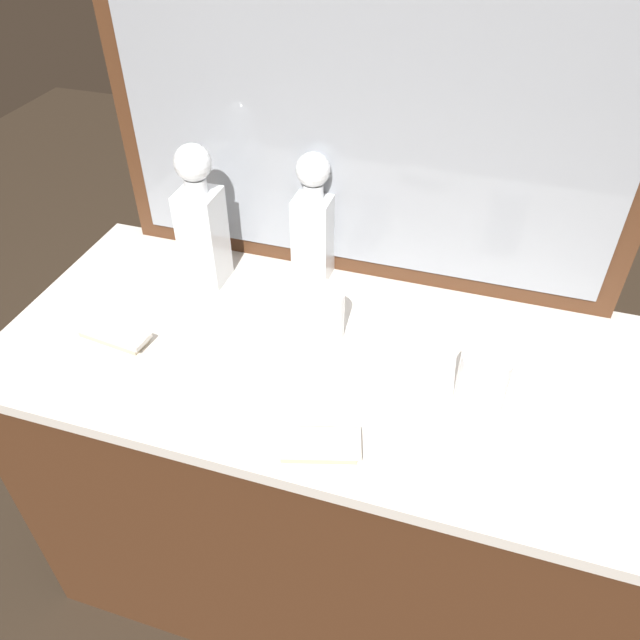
# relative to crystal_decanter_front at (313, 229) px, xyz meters

# --- Properties ---
(ground_plane) EXTENTS (6.00, 6.00, 0.00)m
(ground_plane) POSITION_rel_crystal_decanter_front_xyz_m (0.09, -0.24, -0.92)
(ground_plane) COLOR #2D2319
(dresser) EXTENTS (1.27, 0.60, 0.81)m
(dresser) POSITION_rel_crystal_decanter_front_xyz_m (0.09, -0.24, -0.52)
(dresser) COLOR #472816
(dresser) RESTS_ON ground_plane
(dresser_mirror) EXTENTS (1.09, 0.03, 0.69)m
(dresser_mirror) POSITION_rel_crystal_decanter_front_xyz_m (0.09, 0.04, 0.23)
(dresser_mirror) COLOR #472816
(dresser_mirror) RESTS_ON dresser
(crystal_decanter_front) EXTENTS (0.08, 0.08, 0.29)m
(crystal_decanter_front) POSITION_rel_crystal_decanter_front_xyz_m (0.00, 0.00, 0.00)
(crystal_decanter_front) COLOR white
(crystal_decanter_front) RESTS_ON dresser
(crystal_decanter_center) EXTENTS (0.08, 0.08, 0.32)m
(crystal_decanter_center) POSITION_rel_crystal_decanter_front_xyz_m (-0.22, -0.09, 0.01)
(crystal_decanter_center) COLOR white
(crystal_decanter_center) RESTS_ON dresser
(crystal_tumbler_right) EXTENTS (0.09, 0.09, 0.11)m
(crystal_tumbler_right) POSITION_rel_crystal_decanter_front_xyz_m (0.40, -0.28, -0.07)
(crystal_tumbler_right) COLOR white
(crystal_tumbler_right) RESTS_ON dresser
(crystal_tumbler_front) EXTENTS (0.08, 0.08, 0.11)m
(crystal_tumbler_front) POSITION_rel_crystal_decanter_front_xyz_m (0.08, -0.19, -0.07)
(crystal_tumbler_front) COLOR white
(crystal_tumbler_front) RESTS_ON dresser
(silver_brush_far_right) EXTENTS (0.15, 0.10, 0.02)m
(silver_brush_far_right) POSITION_rel_crystal_decanter_front_xyz_m (0.16, -0.47, -0.10)
(silver_brush_far_right) COLOR #B7A88C
(silver_brush_far_right) RESTS_ON dresser
(silver_brush_right) EXTENTS (0.16, 0.07, 0.02)m
(silver_brush_right) POSITION_rel_crystal_decanter_front_xyz_m (-0.31, -0.33, -0.10)
(silver_brush_right) COLOR #B7A88C
(silver_brush_right) RESTS_ON dresser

